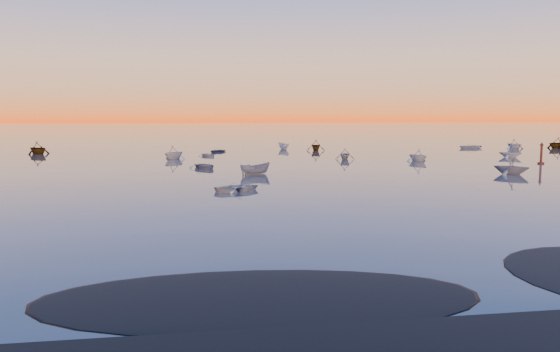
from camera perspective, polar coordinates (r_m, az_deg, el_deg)
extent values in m
plane|color=#665D55|center=(118.85, -3.69, 3.41)|extent=(600.00, 600.00, 0.00)
imported|color=slate|center=(64.08, -7.85, 0.79)|extent=(4.27, 2.95, 0.98)
imported|color=slate|center=(57.36, -2.61, 0.19)|extent=(2.50, 3.75, 1.20)
imported|color=slate|center=(62.18, 22.98, 0.17)|extent=(3.80, 3.76, 1.29)
cylinder|color=#4A1710|center=(77.05, 25.60, 1.19)|extent=(0.80, 0.80, 0.27)
cylinder|color=#4A1710|center=(76.97, 25.64, 2.02)|extent=(0.29, 0.29, 2.32)
cone|color=#4A1710|center=(76.89, 25.69, 3.05)|extent=(0.54, 0.54, 0.45)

